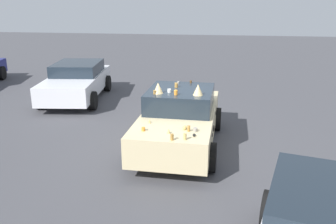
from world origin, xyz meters
name	(u,v)px	position (x,y,z in m)	size (l,w,h in m)	color
ground_plane	(179,145)	(0.00, 0.00, 0.00)	(60.00, 60.00, 0.00)	#47474C
art_car_decorated	(180,118)	(0.03, 0.00, 0.74)	(4.37, 2.13, 1.74)	beige
parked_sedan_near_left	(77,81)	(3.97, 4.39, 0.70)	(4.47, 2.42, 1.36)	white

